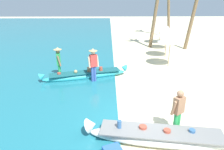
# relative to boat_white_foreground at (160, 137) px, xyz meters

# --- Properties ---
(ground_plane) EXTENTS (80.00, 80.00, 0.00)m
(ground_plane) POSITION_rel_boat_white_foreground_xyz_m (-0.24, 0.96, -0.26)
(ground_plane) COLOR beige
(boat_white_foreground) EXTENTS (4.82, 1.50, 0.77)m
(boat_white_foreground) POSITION_rel_boat_white_foreground_xyz_m (0.00, 0.00, 0.00)
(boat_white_foreground) COLOR white
(boat_white_foreground) RESTS_ON ground
(boat_cyan_midground) EXTENTS (4.79, 1.91, 0.69)m
(boat_cyan_midground) POSITION_rel_boat_white_foreground_xyz_m (-2.89, 5.46, -0.01)
(boat_cyan_midground) COLOR #33B2BC
(boat_cyan_midground) RESTS_ON ground
(person_vendor_hatted) EXTENTS (0.59, 0.45, 1.88)m
(person_vendor_hatted) POSITION_rel_boat_white_foreground_xyz_m (-2.38, 4.94, 0.83)
(person_vendor_hatted) COLOR #3D5BA8
(person_vendor_hatted) RESTS_ON ground
(person_tourist_customer) EXTENTS (0.56, 0.47, 1.59)m
(person_tourist_customer) POSITION_rel_boat_white_foreground_xyz_m (0.66, 0.53, 0.64)
(person_tourist_customer) COLOR green
(person_tourist_customer) RESTS_ON ground
(person_vendor_assistant) EXTENTS (0.44, 0.58, 1.79)m
(person_vendor_assistant) POSITION_rel_boat_white_foreground_xyz_m (-4.31, 5.57, 0.78)
(person_vendor_assistant) COLOR green
(person_vendor_assistant) RESTS_ON ground
(parasol_row_0) EXTENTS (1.60, 1.60, 1.91)m
(parasol_row_0) POSITION_rel_boat_white_foreground_xyz_m (2.33, 7.72, 1.49)
(parasol_row_0) COLOR #8E6B47
(parasol_row_0) RESTS_ON ground
(parasol_row_1) EXTENTS (1.60, 1.60, 1.91)m
(parasol_row_1) POSITION_rel_boat_white_foreground_xyz_m (2.67, 9.86, 1.49)
(parasol_row_1) COLOR #8E6B47
(parasol_row_1) RESTS_ON ground
(parasol_row_2) EXTENTS (1.60, 1.60, 1.91)m
(parasol_row_2) POSITION_rel_boat_white_foreground_xyz_m (3.25, 12.24, 1.49)
(parasol_row_2) COLOR #8E6B47
(parasol_row_2) RESTS_ON ground
(parasol_row_3) EXTENTS (1.60, 1.60, 1.91)m
(parasol_row_3) POSITION_rel_boat_white_foreground_xyz_m (3.26, 14.48, 1.49)
(parasol_row_3) COLOR #8E6B47
(parasol_row_3) RESTS_ON ground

